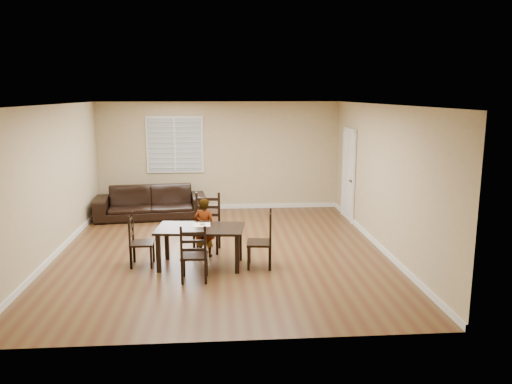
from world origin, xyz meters
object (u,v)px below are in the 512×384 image
chair_right (266,242)px  donut (203,224)px  chair_near (208,224)px  chair_left (135,242)px  child (205,227)px  chair_far (194,257)px  sofa (151,202)px  dining_table (200,233)px

chair_right → donut: chair_right is taller
chair_near → chair_left: bearing=-139.1°
child → chair_right: bearing=167.7°
chair_right → child: bearing=-115.4°
chair_far → donut: chair_far is taller
chair_near → chair_left: chair_near is taller
chair_left → sofa: chair_left is taller
chair_far → chair_left: bearing=-39.3°
chair_near → chair_left: 1.47m
donut → chair_far: bearing=-96.9°
chair_left → sofa: size_ratio=0.36×
child → chair_far: bearing=103.4°
dining_table → chair_right: 1.13m
chair_near → chair_far: (-0.18, -1.71, -0.07)m
chair_near → donut: (-0.07, -0.78, 0.21)m
chair_right → child: (-1.05, 0.65, 0.09)m
chair_near → chair_far: size_ratio=1.16×
dining_table → chair_right: chair_right is taller
chair_right → donut: (-1.07, 0.28, 0.26)m
dining_table → chair_left: chair_left is taller
chair_left → donut: chair_left is taller
dining_table → chair_far: 0.79m
chair_left → sofa: (-0.18, 3.36, -0.04)m
chair_left → chair_right: chair_right is taller
chair_far → sofa: (-1.21, 4.24, -0.05)m
chair_far → child: child is taller
chair_far → chair_right: (1.19, 0.65, 0.02)m
dining_table → chair_near: (0.11, 0.94, -0.10)m
child → sofa: (-1.34, 2.95, -0.16)m
dining_table → chair_near: 0.95m
chair_far → donut: (0.11, 0.93, 0.28)m
chair_left → chair_far: bearing=-131.3°
sofa → chair_right: bearing=-62.6°
chair_near → donut: bearing=-88.7°
chair_left → child: 1.24m
chair_near → dining_table: bearing=-90.0°
chair_left → child: size_ratio=0.85×
dining_table → child: (0.06, 0.52, -0.06)m
chair_left → dining_table: bearing=-96.4°
sofa → child: bearing=-71.8°
chair_far → sofa: chair_far is taller
chair_near → sofa: (-1.39, 2.53, -0.12)m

